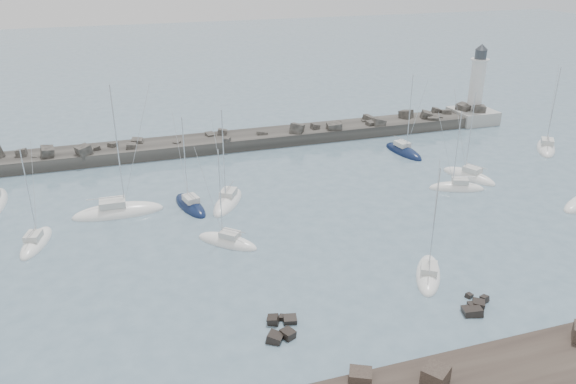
% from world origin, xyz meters
% --- Properties ---
extents(ground, '(400.00, 400.00, 0.00)m').
position_xyz_m(ground, '(0.00, 0.00, 0.00)').
color(ground, slate).
rests_on(ground, ground).
extents(rock_cluster_near, '(3.48, 3.98, 1.25)m').
position_xyz_m(rock_cluster_near, '(-3.94, -9.28, 0.19)').
color(rock_cluster_near, black).
rests_on(rock_cluster_near, ground).
extents(rock_cluster_far, '(3.50, 3.48, 1.02)m').
position_xyz_m(rock_cluster_far, '(13.10, -11.49, 0.22)').
color(rock_cluster_far, black).
rests_on(rock_cluster_far, ground).
extents(breakwater, '(115.00, 6.26, 5.23)m').
position_xyz_m(breakwater, '(-7.39, 37.98, 0.34)').
color(breakwater, '#302E2B').
rests_on(breakwater, ground).
extents(lighthouse, '(7.00, 7.00, 14.60)m').
position_xyz_m(lighthouse, '(47.00, 38.00, 3.09)').
color(lighthouse, '#9D9D98').
rests_on(lighthouse, ground).
extents(sailboat_3, '(4.07, 7.57, 11.53)m').
position_xyz_m(sailboat_3, '(-24.59, 13.05, 0.13)').
color(sailboat_3, white).
rests_on(sailboat_3, ground).
extents(sailboat_4, '(10.66, 3.39, 16.70)m').
position_xyz_m(sailboat_4, '(-15.89, 18.11, 0.15)').
color(sailboat_4, white).
rests_on(sailboat_4, ground).
extents(sailboat_5, '(6.76, 6.58, 11.48)m').
position_xyz_m(sailboat_5, '(-5.02, 6.95, 0.13)').
color(sailboat_5, white).
rests_on(sailboat_5, ground).
extents(sailboat_6, '(6.42, 8.43, 13.18)m').
position_xyz_m(sailboat_6, '(-2.82, 16.92, 0.14)').
color(sailboat_6, white).
rests_on(sailboat_6, ground).
extents(sailboat_7, '(5.91, 7.62, 11.89)m').
position_xyz_m(sailboat_7, '(12.07, -5.48, 0.13)').
color(sailboat_7, white).
rests_on(sailboat_7, ground).
extents(sailboat_8, '(3.80, 8.63, 13.27)m').
position_xyz_m(sailboat_8, '(27.01, 26.90, 0.14)').
color(sailboat_8, '#0E1A3C').
rests_on(sailboat_8, ground).
extents(sailboat_9, '(7.45, 4.67, 11.42)m').
position_xyz_m(sailboat_9, '(26.77, 12.08, 0.14)').
color(sailboat_9, white).
rests_on(sailboat_9, ground).
extents(sailboat_10, '(5.49, 8.36, 12.86)m').
position_xyz_m(sailboat_10, '(30.64, 15.00, 0.15)').
color(sailboat_10, white).
rests_on(sailboat_10, ground).
extents(sailboat_12, '(7.44, 8.51, 13.90)m').
position_xyz_m(sailboat_12, '(49.13, 21.45, 0.16)').
color(sailboat_12, white).
rests_on(sailboat_12, ground).
extents(sailboat_14, '(4.11, 7.96, 12.17)m').
position_xyz_m(sailboat_14, '(-7.39, 17.32, 0.14)').
color(sailboat_14, '#0E1A3C').
rests_on(sailboat_14, ground).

